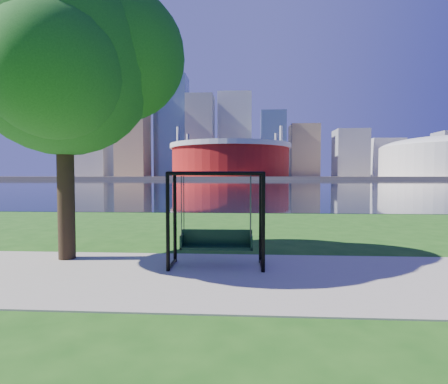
{
  "coord_description": "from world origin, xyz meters",
  "views": [
    {
      "loc": [
        0.5,
        -7.57,
        2.07
      ],
      "look_at": [
        0.03,
        0.0,
        1.73
      ],
      "focal_mm": 28.0,
      "sensor_mm": 36.0,
      "label": 1
    }
  ],
  "objects": [
    {
      "name": "ground",
      "position": [
        0.0,
        0.0,
        0.0
      ],
      "size": [
        900.0,
        900.0,
        0.0
      ],
      "primitive_type": "plane",
      "color": "#1E5114",
      "rests_on": "ground"
    },
    {
      "name": "arena",
      "position": [
        135.0,
        235.0,
        15.87
      ],
      "size": [
        84.0,
        84.0,
        26.56
      ],
      "color": "beige",
      "rests_on": "far_bank"
    },
    {
      "name": "river",
      "position": [
        0.0,
        102.0,
        0.01
      ],
      "size": [
        900.0,
        180.0,
        0.02
      ],
      "primitive_type": "cube",
      "color": "black",
      "rests_on": "ground"
    },
    {
      "name": "path",
      "position": [
        0.0,
        -0.5,
        0.01
      ],
      "size": [
        120.0,
        4.0,
        0.03
      ],
      "primitive_type": "cube",
      "color": "#9E937F",
      "rests_on": "ground"
    },
    {
      "name": "stadium",
      "position": [
        -10.0,
        235.0,
        14.23
      ],
      "size": [
        83.0,
        83.0,
        32.0
      ],
      "color": "maroon",
      "rests_on": "far_bank"
    },
    {
      "name": "park_tree",
      "position": [
        -3.98,
        0.83,
        4.94
      ],
      "size": [
        5.73,
        5.17,
        7.11
      ],
      "color": "black",
      "rests_on": "ground"
    },
    {
      "name": "far_bank",
      "position": [
        0.0,
        306.0,
        1.0
      ],
      "size": [
        900.0,
        228.0,
        2.0
      ],
      "primitive_type": "cube",
      "color": "#937F60",
      "rests_on": "ground"
    },
    {
      "name": "skyline",
      "position": [
        -4.27,
        319.39,
        35.89
      ],
      "size": [
        392.0,
        66.0,
        96.5
      ],
      "color": "gray",
      "rests_on": "far_bank"
    },
    {
      "name": "swing",
      "position": [
        -0.15,
        0.27,
        1.05
      ],
      "size": [
        2.15,
        0.96,
        2.18
      ],
      "rotation": [
        0.0,
        0.0,
        0.02
      ],
      "color": "black",
      "rests_on": "ground"
    }
  ]
}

